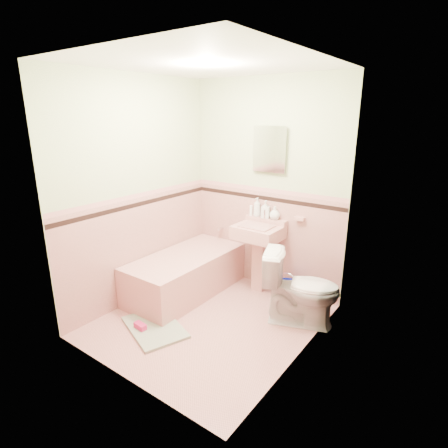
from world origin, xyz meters
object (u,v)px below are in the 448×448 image
Objects in this scene: medicine_cabinet at (270,149)px; shoe at (140,326)px; soap_bottle_right at (275,213)px; toilet at (301,288)px; bathtub at (186,275)px; sink at (257,259)px; bucket at (287,290)px; soap_bottle_left at (257,207)px; soap_bottle_mid at (266,209)px.

medicine_cabinet is 2.37m from shoe.
soap_bottle_right is 0.99m from toilet.
sink is (0.68, 0.53, 0.19)m from bathtub.
toilet is at bearing -48.41° from bucket.
bathtub is 1.43m from toilet.
medicine_cabinet is 0.57× the size of toilet.
bathtub is 1.30m from soap_bottle_right.
bucket is at bearing -23.09° from medicine_cabinet.
medicine_cabinet is 3.19× the size of shoe.
bathtub is 0.93m from shoe.
sink reaches higher than bathtub.
shoe is (-0.36, -1.61, -0.95)m from soap_bottle_left.
medicine_cabinet is 2.10× the size of soap_bottle_mid.
soap_bottle_left is (-0.13, -0.03, -0.69)m from medicine_cabinet.
sink is at bearing -90.00° from medicine_cabinet.
toilet is at bearing -24.79° from sink.
bathtub reaches higher than bucket.
medicine_cabinet is 0.70m from soap_bottle_mid.
bathtub is 1.19m from soap_bottle_left.
bathtub is at bearing -127.71° from soap_bottle_left.
soap_bottle_left is at bearing 165.41° from bucket.
sink is 0.50m from bucket.
medicine_cabinet is at bearing 90.00° from sink.
soap_bottle_right is at bearing 0.00° from soap_bottle_mid.
shoe is (-0.49, -1.64, -1.64)m from medicine_cabinet.
soap_bottle_left is (0.55, 0.71, 0.78)m from bathtub.
bucket is at bearing 28.36° from bathtub.
soap_bottle_left is at bearing 52.29° from bathtub.
soap_bottle_left is 0.29× the size of toilet.
soap_bottle_left is 1.65× the size of shoe.
toilet is (0.73, -0.51, -0.61)m from soap_bottle_mid.
soap_bottle_left reaches higher than toilet.
toilet is at bearing -31.04° from soap_bottle_left.
soap_bottle_mid is 1.92m from shoe.
toilet is at bearing -40.09° from soap_bottle_right.
toilet is (0.72, -0.33, -0.03)m from sink.
soap_bottle_mid is 1.35× the size of soap_bottle_right.
bucket is at bearing 6.72° from sink.
sink is 1.90× the size of medicine_cabinet.
medicine_cabinet reaches higher than soap_bottle_left.
toilet reaches higher than bathtub.
soap_bottle_left is 1.90m from shoe.
bathtub is 10.85× the size of shoe.
bathtub is 0.88m from sink.
sink is at bearing -121.95° from soap_bottle_right.
soap_bottle_right is at bearing 29.44° from toilet.
sink reaches higher than bucket.
bucket is 1.72m from shoe.
bathtub is 7.15× the size of soap_bottle_mid.
toilet is at bearing -36.96° from medicine_cabinet.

